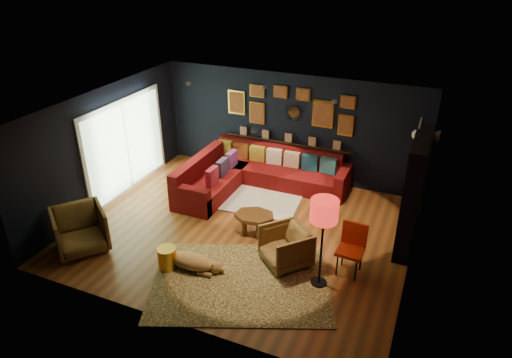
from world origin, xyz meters
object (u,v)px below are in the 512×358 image
at_px(orange_chair, 352,244).
at_px(dog, 191,259).
at_px(sectional, 251,175).
at_px(armchair_left, 80,228).
at_px(gold_stool, 167,258).
at_px(coffee_table, 254,218).
at_px(armchair_right, 286,245).
at_px(pouf, 200,197).
at_px(floor_lamp, 324,214).

bearing_deg(orange_chair, dog, -154.49).
bearing_deg(sectional, dog, -85.14).
xyz_separation_m(armchair_left, gold_stool, (1.82, 0.14, -0.25)).
distance_m(sectional, armchair_left, 4.09).
distance_m(coffee_table, armchair_right, 1.12).
bearing_deg(pouf, sectional, 61.36).
height_order(coffee_table, pouf, coffee_table).
xyz_separation_m(coffee_table, dog, (-0.59, -1.48, -0.15)).
distance_m(sectional, armchair_right, 3.05).
xyz_separation_m(coffee_table, orange_chair, (2.04, -0.41, 0.20)).
bearing_deg(armchair_left, gold_stool, -47.31).
distance_m(coffee_table, orange_chair, 2.09).
bearing_deg(dog, gold_stool, -161.22).
height_order(orange_chair, floor_lamp, floor_lamp).
xyz_separation_m(floor_lamp, dog, (-2.22, -0.50, -1.19)).
bearing_deg(armchair_right, floor_lamp, 18.19).
bearing_deg(dog, coffee_table, 65.68).
bearing_deg(gold_stool, orange_chair, 22.11).
height_order(armchair_left, armchair_right, armchair_left).
relative_size(orange_chair, dog, 0.78).
bearing_deg(coffee_table, gold_stool, -121.08).
xyz_separation_m(gold_stool, orange_chair, (3.03, 1.23, 0.34)).
distance_m(gold_stool, orange_chair, 3.28).
xyz_separation_m(sectional, pouf, (-0.69, -1.26, -0.12)).
distance_m(orange_chair, floor_lamp, 1.09).
bearing_deg(orange_chair, armchair_left, -160.86).
bearing_deg(gold_stool, armchair_left, -175.47).
distance_m(floor_lamp, dog, 2.57).
bearing_deg(sectional, pouf, -118.64).
height_order(sectional, gold_stool, sectional).
distance_m(armchair_right, gold_stool, 2.14).
bearing_deg(dog, orange_chair, 19.56).
relative_size(gold_stool, dog, 0.35).
xyz_separation_m(sectional, coffee_table, (0.87, -1.82, 0.04)).
bearing_deg(floor_lamp, dog, -167.37).
distance_m(sectional, pouf, 1.44).
height_order(armchair_left, gold_stool, armchair_left).
relative_size(gold_stool, floor_lamp, 0.26).
relative_size(coffee_table, floor_lamp, 0.56).
height_order(coffee_table, armchair_right, armchair_right).
relative_size(coffee_table, gold_stool, 2.16).
relative_size(armchair_right, orange_chair, 0.84).
distance_m(coffee_table, armchair_left, 3.33).
xyz_separation_m(pouf, floor_lamp, (3.19, -1.55, 1.19)).
xyz_separation_m(pouf, armchair_left, (-1.25, -2.35, 0.26)).
distance_m(armchair_left, gold_stool, 1.84).
height_order(coffee_table, gold_stool, coffee_table).
distance_m(orange_chair, dog, 2.86).
relative_size(armchair_right, floor_lamp, 0.48).
bearing_deg(pouf, orange_chair, -15.14).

